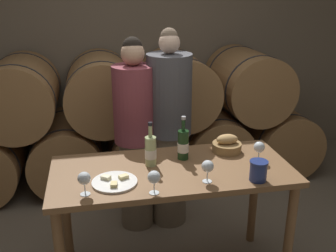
# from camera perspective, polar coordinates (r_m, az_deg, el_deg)

# --- Properties ---
(stone_wall_back) EXTENTS (10.00, 0.12, 3.20)m
(stone_wall_back) POSITION_cam_1_polar(r_m,az_deg,el_deg) (4.63, -5.29, 14.38)
(stone_wall_back) COLOR #7F705B
(stone_wall_back) RESTS_ON ground_plane
(barrel_stack) EXTENTS (3.91, 0.98, 1.38)m
(barrel_stack) POSITION_cam_1_polar(r_m,az_deg,el_deg) (4.24, -3.98, 0.68)
(barrel_stack) COLOR #9E7042
(barrel_stack) RESTS_ON ground_plane
(tasting_table) EXTENTS (1.60, 0.72, 0.89)m
(tasting_table) POSITION_cam_1_polar(r_m,az_deg,el_deg) (2.69, 0.60, -8.50)
(tasting_table) COLOR brown
(tasting_table) RESTS_ON ground_plane
(person_left) EXTENTS (0.35, 0.35, 1.67)m
(person_left) POSITION_cam_1_polar(r_m,az_deg,el_deg) (3.30, -4.79, -1.50)
(person_left) COLOR #756651
(person_left) RESTS_ON ground_plane
(person_right) EXTENTS (0.37, 0.37, 1.73)m
(person_right) POSITION_cam_1_polar(r_m,az_deg,el_deg) (3.33, 0.18, -0.71)
(person_right) COLOR #756651
(person_right) RESTS_ON ground_plane
(wine_bottle_red) EXTENTS (0.08, 0.08, 0.31)m
(wine_bottle_red) POSITION_cam_1_polar(r_m,az_deg,el_deg) (2.74, 2.21, -2.70)
(wine_bottle_red) COLOR #193819
(wine_bottle_red) RESTS_ON tasting_table
(wine_bottle_white) EXTENTS (0.08, 0.08, 0.31)m
(wine_bottle_white) POSITION_cam_1_polar(r_m,az_deg,el_deg) (2.64, -2.54, -3.62)
(wine_bottle_white) COLOR #ADBC7F
(wine_bottle_white) RESTS_ON tasting_table
(blue_crock) EXTENTS (0.12, 0.12, 0.13)m
(blue_crock) POSITION_cam_1_polar(r_m,az_deg,el_deg) (2.52, 12.99, -6.24)
(blue_crock) COLOR navy
(blue_crock) RESTS_ON tasting_table
(bread_basket) EXTENTS (0.21, 0.21, 0.13)m
(bread_basket) POSITION_cam_1_polar(r_m,az_deg,el_deg) (2.91, 8.53, -2.74)
(bread_basket) COLOR olive
(bread_basket) RESTS_ON tasting_table
(cheese_plate) EXTENTS (0.28, 0.28, 0.04)m
(cheese_plate) POSITION_cam_1_polar(r_m,az_deg,el_deg) (2.47, -7.76, -8.02)
(cheese_plate) COLOR white
(cheese_plate) RESTS_ON tasting_table
(wine_glass_far_left) EXTENTS (0.08, 0.08, 0.14)m
(wine_glass_far_left) POSITION_cam_1_polar(r_m,az_deg,el_deg) (2.34, -12.08, -7.51)
(wine_glass_far_left) COLOR white
(wine_glass_far_left) RESTS_ON tasting_table
(wine_glass_left) EXTENTS (0.08, 0.08, 0.14)m
(wine_glass_left) POSITION_cam_1_polar(r_m,az_deg,el_deg) (2.30, -2.05, -7.50)
(wine_glass_left) COLOR white
(wine_glass_left) RESTS_ON tasting_table
(wine_glass_center) EXTENTS (0.08, 0.08, 0.14)m
(wine_glass_center) POSITION_cam_1_polar(r_m,az_deg,el_deg) (2.44, 5.77, -5.91)
(wine_glass_center) COLOR white
(wine_glass_center) RESTS_ON tasting_table
(wine_glass_right) EXTENTS (0.08, 0.08, 0.14)m
(wine_glass_right) POSITION_cam_1_polar(r_m,az_deg,el_deg) (2.77, 13.10, -3.07)
(wine_glass_right) COLOR white
(wine_glass_right) RESTS_ON tasting_table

